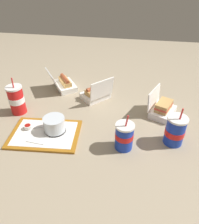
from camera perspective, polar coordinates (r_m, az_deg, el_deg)
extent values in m
plane|color=gray|center=(1.31, 0.34, -1.86)|extent=(3.20, 3.20, 0.00)
cube|color=#A56619|center=(1.23, -14.02, -5.61)|extent=(0.39, 0.29, 0.01)
cube|color=white|center=(1.23, -14.06, -5.37)|extent=(0.34, 0.25, 0.00)
cylinder|color=black|center=(1.23, -11.49, -4.64)|extent=(0.12, 0.12, 0.01)
cylinder|color=beige|center=(1.21, -11.67, -3.47)|extent=(0.09, 0.09, 0.06)
cylinder|color=silver|center=(1.20, -11.73, -3.09)|extent=(0.12, 0.12, 0.08)
cylinder|color=white|center=(1.27, -18.18, -3.74)|extent=(0.04, 0.04, 0.02)
cylinder|color=#9E140F|center=(1.27, -18.27, -3.39)|extent=(0.03, 0.03, 0.01)
cube|color=white|center=(1.21, -15.46, -6.25)|extent=(0.11, 0.11, 0.00)
cube|color=white|center=(1.27, -14.45, -3.56)|extent=(0.10, 0.06, 0.00)
cube|color=white|center=(1.63, -8.86, 6.74)|extent=(0.21, 0.22, 0.04)
cube|color=white|center=(1.58, -12.10, 8.44)|extent=(0.15, 0.18, 0.12)
cube|color=tan|center=(1.62, -8.97, 7.85)|extent=(0.13, 0.15, 0.03)
cylinder|color=#9E4728|center=(1.61, -9.05, 8.60)|extent=(0.10, 0.13, 0.03)
cylinder|color=yellow|center=(1.60, -9.08, 8.89)|extent=(0.07, 0.10, 0.01)
cube|color=white|center=(1.50, -1.12, 4.37)|extent=(0.22, 0.22, 0.04)
cube|color=white|center=(1.40, 0.65, 6.00)|extent=(0.14, 0.14, 0.13)
cube|color=tan|center=(1.48, -1.14, 5.56)|extent=(0.14, 0.14, 0.03)
cylinder|color=#9E4728|center=(1.47, -1.15, 6.36)|extent=(0.11, 0.11, 0.03)
cylinder|color=yellow|center=(1.46, -1.15, 6.68)|extent=(0.08, 0.09, 0.01)
cube|color=white|center=(1.39, 16.15, -0.01)|extent=(0.18, 0.21, 0.04)
cube|color=white|center=(1.36, 14.01, 3.66)|extent=(0.09, 0.16, 0.12)
cube|color=tan|center=(1.37, 16.35, 1.01)|extent=(0.12, 0.14, 0.02)
cube|color=#D64C38|center=(1.36, 16.46, 1.56)|extent=(0.12, 0.14, 0.01)
cube|color=tan|center=(1.36, 16.57, 2.12)|extent=(0.12, 0.14, 0.02)
cylinder|color=red|center=(1.41, -20.79, 2.82)|extent=(0.09, 0.09, 0.17)
cylinder|color=white|center=(1.41, -20.85, 3.09)|extent=(0.09, 0.09, 0.04)
cylinder|color=white|center=(1.37, -21.56, 5.98)|extent=(0.10, 0.10, 0.01)
cylinder|color=red|center=(1.35, -21.76, 7.11)|extent=(0.01, 0.02, 0.06)
cylinder|color=#1938B7|center=(1.09, 6.44, -6.54)|extent=(0.09, 0.09, 0.14)
cylinder|color=red|center=(1.08, 6.49, -6.04)|extent=(0.09, 0.09, 0.03)
cylinder|color=white|center=(1.04, 6.70, -3.58)|extent=(0.09, 0.09, 0.01)
cylinder|color=red|center=(1.02, 7.18, -2.32)|extent=(0.02, 0.01, 0.06)
cylinder|color=#1938B7|center=(1.17, 19.09, -4.78)|extent=(0.10, 0.10, 0.15)
cylinder|color=red|center=(1.17, 19.06, -4.90)|extent=(0.10, 0.10, 0.03)
cylinder|color=white|center=(1.12, 19.86, -1.67)|extent=(0.10, 0.10, 0.01)
cylinder|color=red|center=(1.10, 20.63, -0.47)|extent=(0.01, 0.01, 0.06)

